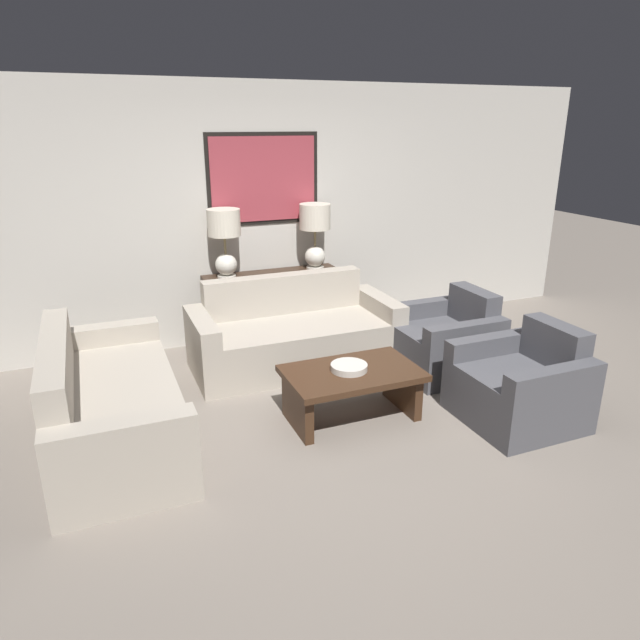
% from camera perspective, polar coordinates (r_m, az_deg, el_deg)
% --- Properties ---
extents(ground_plane, '(20.00, 20.00, 0.00)m').
position_cam_1_polar(ground_plane, '(4.45, 3.97, -11.25)').
color(ground_plane, slate).
extents(back_wall, '(7.86, 0.12, 2.65)m').
position_cam_1_polar(back_wall, '(6.12, -5.71, 10.45)').
color(back_wall, beige).
rests_on(back_wall, ground_plane).
extents(console_table, '(1.43, 0.37, 0.76)m').
position_cam_1_polar(console_table, '(6.10, -4.70, 1.25)').
color(console_table, '#332319').
rests_on(console_table, ground_plane).
extents(table_lamp_left, '(0.32, 0.32, 0.69)m').
position_cam_1_polar(table_lamp_left, '(5.77, -9.53, 8.37)').
color(table_lamp_left, silver).
rests_on(table_lamp_left, console_table).
extents(table_lamp_right, '(0.32, 0.32, 0.69)m').
position_cam_1_polar(table_lamp_right, '(6.06, -0.51, 9.14)').
color(table_lamp_right, silver).
rests_on(table_lamp_right, console_table).
extents(couch_by_back_wall, '(1.97, 0.88, 0.83)m').
position_cam_1_polar(couch_by_back_wall, '(5.54, -2.58, -1.61)').
color(couch_by_back_wall, '#ADA393').
rests_on(couch_by_back_wall, ground_plane).
extents(couch_by_side, '(0.88, 1.97, 0.83)m').
position_cam_1_polar(couch_by_side, '(4.51, -20.33, -7.99)').
color(couch_by_side, '#ADA393').
rests_on(couch_by_side, ground_plane).
extents(coffee_table, '(1.05, 0.66, 0.41)m').
position_cam_1_polar(coffee_table, '(4.53, 3.20, -6.37)').
color(coffee_table, '#3D2616').
rests_on(coffee_table, ground_plane).
extents(decorative_bowl, '(0.29, 0.29, 0.05)m').
position_cam_1_polar(decorative_bowl, '(4.47, 2.92, -4.74)').
color(decorative_bowl, beige).
rests_on(decorative_bowl, coffee_table).
extents(armchair_near_back_wall, '(0.83, 0.86, 0.77)m').
position_cam_1_polar(armchair_near_back_wall, '(5.53, 12.38, -2.17)').
color(armchair_near_back_wall, '#4C4C51').
rests_on(armchair_near_back_wall, ground_plane).
extents(armchair_near_camera, '(0.83, 0.86, 0.77)m').
position_cam_1_polar(armchair_near_camera, '(4.79, 19.42, -6.33)').
color(armchair_near_camera, '#4C4C51').
rests_on(armchair_near_camera, ground_plane).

